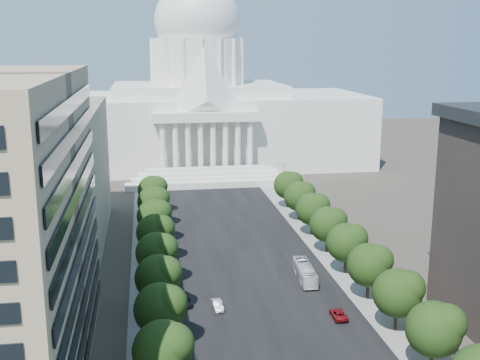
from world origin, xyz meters
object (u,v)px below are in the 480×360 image
car_silver (217,305)px  car_red (338,314)px  city_bus (305,272)px  car_dark_b (185,301)px

car_silver → car_red: bearing=-23.6°
car_silver → city_bus: (17.71, 9.91, 0.87)m
car_silver → car_red: (18.94, -6.42, -0.04)m
car_dark_b → city_bus: (22.90, 7.31, 0.88)m
city_bus → car_silver: bearing=-147.6°
car_red → city_bus: size_ratio=0.42×
car_red → car_dark_b: size_ratio=1.00×
car_silver → car_red: size_ratio=0.89×
car_silver → car_dark_b: (-5.20, 2.60, -0.01)m
car_silver → city_bus: 20.31m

